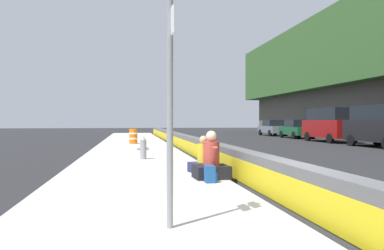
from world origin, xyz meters
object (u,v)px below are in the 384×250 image
(construction_barrel, at_px, (133,136))
(parked_car_farther, at_px, (273,128))
(parked_car_midline, at_px, (330,124))
(parked_car_far, at_px, (297,129))
(fire_hydrant, at_px, (143,147))
(route_sign_post, at_px, (170,76))
(seated_person_foreground, at_px, (211,163))
(parked_car_fourth, at_px, (383,125))
(backpack, at_px, (210,174))
(seated_person_middle, at_px, (203,161))

(construction_barrel, distance_m, parked_car_farther, 20.81)
(construction_barrel, xyz_separation_m, parked_car_midline, (2.01, -14.73, 0.73))
(parked_car_far, bearing_deg, parked_car_midline, 177.73)
(fire_hydrant, height_order, parked_car_midline, parked_car_midline)
(fire_hydrant, distance_m, parked_car_midline, 18.78)
(construction_barrel, bearing_deg, route_sign_post, -179.02)
(route_sign_post, relative_size, fire_hydrant, 4.09)
(seated_person_foreground, xyz_separation_m, parked_car_fourth, (11.12, -12.90, 0.83))
(fire_hydrant, xyz_separation_m, backpack, (-5.79, -1.38, -0.25))
(parked_car_fourth, distance_m, parked_car_farther, 18.42)
(route_sign_post, distance_m, seated_person_foreground, 4.84)
(route_sign_post, distance_m, parked_car_fourth, 21.10)
(parked_car_fourth, bearing_deg, fire_hydrant, 112.42)
(route_sign_post, distance_m, parked_car_farther, 36.88)
(seated_person_middle, height_order, construction_barrel, seated_person_middle)
(backpack, bearing_deg, fire_hydrant, 13.39)
(parked_car_midline, bearing_deg, fire_hydrant, 129.69)
(route_sign_post, xyz_separation_m, seated_person_foreground, (4.28, -1.50, -1.69))
(seated_person_middle, bearing_deg, parked_car_farther, -24.90)
(parked_car_fourth, bearing_deg, parked_car_far, -1.14)
(parked_car_far, bearing_deg, seated_person_foreground, 150.73)
(seated_person_middle, bearing_deg, backpack, 174.02)
(fire_hydrant, xyz_separation_m, construction_barrel, (9.97, 0.29, 0.03))
(seated_person_foreground, distance_m, seated_person_middle, 1.16)
(fire_hydrant, bearing_deg, parked_car_fourth, -67.58)
(seated_person_foreground, distance_m, parked_car_far, 26.89)
(parked_car_midline, bearing_deg, seated_person_middle, 141.15)
(parked_car_fourth, xyz_separation_m, parked_car_far, (12.34, -0.25, -0.49))
(fire_hydrant, bearing_deg, seated_person_middle, -158.61)
(construction_barrel, xyz_separation_m, parked_car_far, (8.34, -14.98, 0.24))
(route_sign_post, height_order, fire_hydrant, route_sign_post)
(backpack, bearing_deg, parked_car_midline, -36.31)
(seated_person_middle, xyz_separation_m, parked_car_far, (22.30, -13.12, 0.40))
(backpack, bearing_deg, parked_car_farther, -23.89)
(seated_person_foreground, height_order, parked_car_far, parked_car_far)
(fire_hydrant, xyz_separation_m, parked_car_midline, (11.98, -14.44, 0.77))
(route_sign_post, bearing_deg, parked_car_farther, -23.50)
(fire_hydrant, relative_size, backpack, 2.20)
(seated_person_middle, height_order, backpack, seated_person_middle)
(seated_person_middle, bearing_deg, seated_person_foreground, 178.86)
(fire_hydrant, bearing_deg, parked_car_far, -38.75)
(route_sign_post, height_order, parked_car_midline, route_sign_post)
(construction_barrel, height_order, parked_car_farther, parked_car_farther)
(route_sign_post, bearing_deg, seated_person_middle, -15.68)
(fire_hydrant, height_order, seated_person_middle, seated_person_middle)
(seated_person_middle, distance_m, parked_car_midline, 20.54)
(route_sign_post, xyz_separation_m, parked_car_fourth, (15.39, -14.40, -0.86))
(parked_car_farther, bearing_deg, seated_person_middle, 155.10)
(backpack, xyz_separation_m, parked_car_midline, (17.77, -13.06, 1.02))
(route_sign_post, height_order, parked_car_farther, route_sign_post)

